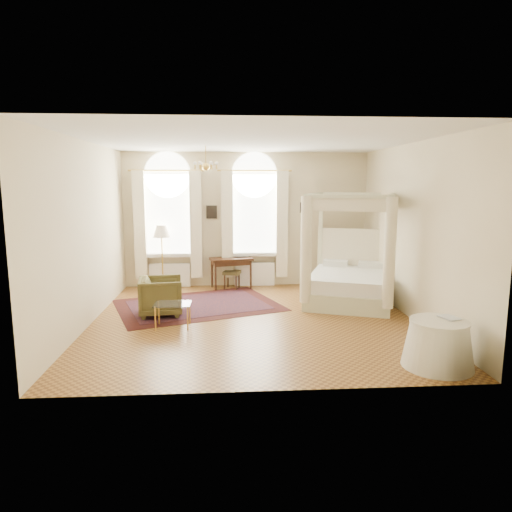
{
  "coord_description": "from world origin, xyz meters",
  "views": [
    {
      "loc": [
        -0.52,
        -8.3,
        2.55
      ],
      "look_at": [
        0.07,
        0.4,
        1.16
      ],
      "focal_mm": 32.0,
      "sensor_mm": 36.0,
      "label": 1
    }
  ],
  "objects_px": {
    "canopy_bed": "(350,278)",
    "side_table": "(438,344)",
    "stool": "(232,274)",
    "armchair": "(161,296)",
    "writing_desk": "(231,262)",
    "coffee_table": "(173,306)",
    "nightstand": "(355,274)",
    "floor_lamp": "(162,235)"
  },
  "relations": [
    {
      "from": "armchair",
      "to": "floor_lamp",
      "type": "xyz_separation_m",
      "value": [
        -0.27,
        2.25,
        0.96
      ]
    },
    {
      "from": "writing_desk",
      "to": "floor_lamp",
      "type": "relative_size",
      "value": 0.7
    },
    {
      "from": "coffee_table",
      "to": "floor_lamp",
      "type": "distance_m",
      "value": 3.25
    },
    {
      "from": "writing_desk",
      "to": "floor_lamp",
      "type": "height_order",
      "value": "floor_lamp"
    },
    {
      "from": "side_table",
      "to": "stool",
      "type": "bearing_deg",
      "value": 119.3
    },
    {
      "from": "armchair",
      "to": "coffee_table",
      "type": "relative_size",
      "value": 1.25
    },
    {
      "from": "canopy_bed",
      "to": "side_table",
      "type": "distance_m",
      "value": 3.54
    },
    {
      "from": "stool",
      "to": "armchair",
      "type": "height_order",
      "value": "armchair"
    },
    {
      "from": "side_table",
      "to": "nightstand",
      "type": "bearing_deg",
      "value": 87.0
    },
    {
      "from": "writing_desk",
      "to": "coffee_table",
      "type": "relative_size",
      "value": 1.67
    },
    {
      "from": "stool",
      "to": "side_table",
      "type": "relative_size",
      "value": 0.48
    },
    {
      "from": "writing_desk",
      "to": "coffee_table",
      "type": "distance_m",
      "value": 3.26
    },
    {
      "from": "armchair",
      "to": "coffee_table",
      "type": "distance_m",
      "value": 0.87
    },
    {
      "from": "canopy_bed",
      "to": "nightstand",
      "type": "bearing_deg",
      "value": 70.35
    },
    {
      "from": "writing_desk",
      "to": "floor_lamp",
      "type": "distance_m",
      "value": 1.8
    },
    {
      "from": "stool",
      "to": "armchair",
      "type": "xyz_separation_m",
      "value": [
        -1.41,
        -2.15,
        0.01
      ]
    },
    {
      "from": "coffee_table",
      "to": "floor_lamp",
      "type": "height_order",
      "value": "floor_lamp"
    },
    {
      "from": "stool",
      "to": "armchair",
      "type": "bearing_deg",
      "value": -123.23
    },
    {
      "from": "nightstand",
      "to": "canopy_bed",
      "type": "bearing_deg",
      "value": -109.65
    },
    {
      "from": "nightstand",
      "to": "armchair",
      "type": "height_order",
      "value": "armchair"
    },
    {
      "from": "stool",
      "to": "coffee_table",
      "type": "bearing_deg",
      "value": -110.28
    },
    {
      "from": "writing_desk",
      "to": "coffee_table",
      "type": "xyz_separation_m",
      "value": [
        -1.08,
        -3.06,
        -0.24
      ]
    },
    {
      "from": "writing_desk",
      "to": "side_table",
      "type": "xyz_separation_m",
      "value": [
        2.82,
        -5.09,
        -0.31
      ]
    },
    {
      "from": "nightstand",
      "to": "stool",
      "type": "relative_size",
      "value": 1.29
    },
    {
      "from": "stool",
      "to": "coffee_table",
      "type": "height_order",
      "value": "coffee_table"
    },
    {
      "from": "canopy_bed",
      "to": "stool",
      "type": "distance_m",
      "value": 2.92
    },
    {
      "from": "armchair",
      "to": "canopy_bed",
      "type": "bearing_deg",
      "value": -86.97
    },
    {
      "from": "side_table",
      "to": "floor_lamp",
      "type": "bearing_deg",
      "value": 131.36
    },
    {
      "from": "coffee_table",
      "to": "floor_lamp",
      "type": "xyz_separation_m",
      "value": [
        -0.58,
        3.06,
        0.94
      ]
    },
    {
      "from": "canopy_bed",
      "to": "floor_lamp",
      "type": "bearing_deg",
      "value": 159.52
    },
    {
      "from": "nightstand",
      "to": "floor_lamp",
      "type": "distance_m",
      "value": 4.86
    },
    {
      "from": "armchair",
      "to": "floor_lamp",
      "type": "distance_m",
      "value": 2.46
    },
    {
      "from": "canopy_bed",
      "to": "coffee_table",
      "type": "distance_m",
      "value": 3.91
    },
    {
      "from": "stool",
      "to": "side_table",
      "type": "bearing_deg",
      "value": -60.7
    },
    {
      "from": "canopy_bed",
      "to": "stool",
      "type": "xyz_separation_m",
      "value": [
        -2.51,
        1.47,
        -0.17
      ]
    },
    {
      "from": "floor_lamp",
      "to": "side_table",
      "type": "xyz_separation_m",
      "value": [
        4.48,
        -5.09,
        -1.0
      ]
    },
    {
      "from": "canopy_bed",
      "to": "coffee_table",
      "type": "xyz_separation_m",
      "value": [
        -3.61,
        -1.5,
        -0.14
      ]
    },
    {
      "from": "side_table",
      "to": "coffee_table",
      "type": "bearing_deg",
      "value": 152.52
    },
    {
      "from": "writing_desk",
      "to": "stool",
      "type": "bearing_deg",
      "value": -81.0
    },
    {
      "from": "writing_desk",
      "to": "side_table",
      "type": "relative_size",
      "value": 1.12
    },
    {
      "from": "canopy_bed",
      "to": "side_table",
      "type": "xyz_separation_m",
      "value": [
        0.29,
        -3.53,
        -0.2
      ]
    },
    {
      "from": "writing_desk",
      "to": "stool",
      "type": "height_order",
      "value": "writing_desk"
    }
  ]
}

